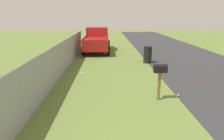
{
  "coord_description": "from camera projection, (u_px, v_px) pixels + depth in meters",
  "views": [
    {
      "loc": [
        -1.27,
        1.31,
        3.09
      ],
      "look_at": [
        5.76,
        1.13,
        1.05
      ],
      "focal_mm": 30.19,
      "sensor_mm": 36.0,
      "label": 1
    }
  ],
  "objects": [
    {
      "name": "pickup_truck",
      "position": [
        97.0,
        39.0,
        16.76
      ],
      "size": [
        5.37,
        2.3,
        2.09
      ],
      "rotation": [
        0.0,
        0.0,
        -0.01
      ],
      "color": "maroon",
      "rests_on": "ground"
    },
    {
      "name": "litter_wrapper_far_scatter",
      "position": [
        82.0,
        72.0,
        10.61
      ],
      "size": [
        0.13,
        0.09,
        0.01
      ],
      "primitive_type": "cube",
      "rotation": [
        0.0,
        0.0,
        6.21
      ],
      "color": "silver",
      "rests_on": "ground"
    },
    {
      "name": "mailbox",
      "position": [
        160.0,
        71.0,
        6.88
      ],
      "size": [
        0.23,
        0.49,
        1.4
      ],
      "rotation": [
        0.0,
        0.0,
        0.03
      ],
      "color": "brown",
      "rests_on": "ground"
    },
    {
      "name": "fence_section",
      "position": [
        62.0,
        57.0,
        10.21
      ],
      "size": [
        15.03,
        0.07,
        1.74
      ],
      "color": "#9EA3A8",
      "rests_on": "ground"
    },
    {
      "name": "trash_bin",
      "position": [
        148.0,
        54.0,
        12.64
      ],
      "size": [
        0.57,
        0.57,
        1.13
      ],
      "color": "black",
      "rests_on": "ground"
    },
    {
      "name": "litter_bottle_near_hydrant",
      "position": [
        177.0,
        96.0,
        7.44
      ],
      "size": [
        0.19,
        0.22,
        0.07
      ],
      "primitive_type": "cylinder",
      "rotation": [
        0.0,
        1.57,
        5.38
      ],
      "color": "#B2D8BF",
      "rests_on": "ground"
    }
  ]
}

